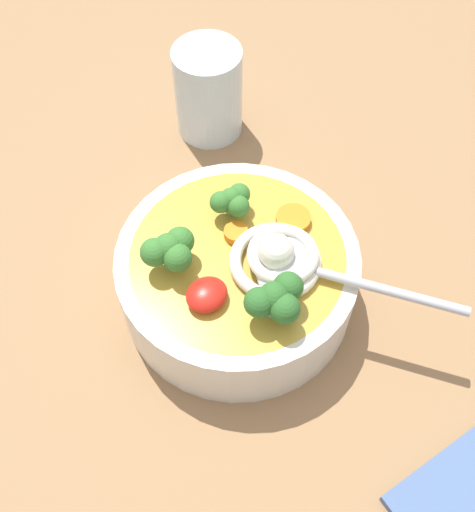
% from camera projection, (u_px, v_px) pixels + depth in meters
% --- Properties ---
extents(table_slab, '(1.22, 1.22, 0.04)m').
position_uv_depth(table_slab, '(264.00, 332.00, 0.57)').
color(table_slab, '#936D47').
rests_on(table_slab, ground).
extents(soup_bowl, '(0.20, 0.20, 0.06)m').
position_uv_depth(soup_bowl, '(238.00, 276.00, 0.54)').
color(soup_bowl, silver).
rests_on(soup_bowl, table_slab).
extents(noodle_pile, '(0.08, 0.08, 0.03)m').
position_uv_depth(noodle_pile, '(277.00, 257.00, 0.50)').
color(noodle_pile, silver).
rests_on(noodle_pile, soup_bowl).
extents(soup_spoon, '(0.12, 0.17, 0.02)m').
position_uv_depth(soup_spoon, '(297.00, 266.00, 0.50)').
color(soup_spoon, '#B7B7BC').
rests_on(soup_spoon, soup_bowl).
extents(chili_sauce_dollop, '(0.03, 0.03, 0.02)m').
position_uv_depth(chili_sauce_dollop, '(207.00, 295.00, 0.48)').
color(chili_sauce_dollop, red).
rests_on(chili_sauce_dollop, soup_bowl).
extents(broccoli_floret_left, '(0.05, 0.04, 0.04)m').
position_uv_depth(broccoli_floret_left, '(276.00, 300.00, 0.46)').
color(broccoli_floret_left, '#7A9E60').
rests_on(broccoli_floret_left, soup_bowl).
extents(broccoli_floret_beside_noodles, '(0.05, 0.04, 0.04)m').
position_uv_depth(broccoli_floret_beside_noodles, '(170.00, 250.00, 0.49)').
color(broccoli_floret_beside_noodles, '#7A9E60').
rests_on(broccoli_floret_beside_noodles, soup_bowl).
extents(broccoli_floret_rear, '(0.04, 0.03, 0.03)m').
position_uv_depth(broccoli_floret_rear, '(232.00, 201.00, 0.52)').
color(broccoli_floret_rear, '#7A9E60').
rests_on(broccoli_floret_rear, soup_bowl).
extents(carrot_slice_beside_chili, '(0.03, 0.03, 0.01)m').
position_uv_depth(carrot_slice_beside_chili, '(293.00, 219.00, 0.53)').
color(carrot_slice_beside_chili, orange).
rests_on(carrot_slice_beside_chili, soup_bowl).
extents(carrot_slice_near_spoon, '(0.02, 0.02, 0.01)m').
position_uv_depth(carrot_slice_near_spoon, '(236.00, 233.00, 0.52)').
color(carrot_slice_near_spoon, orange).
rests_on(carrot_slice_near_spoon, soup_bowl).
extents(drinking_glass, '(0.07, 0.07, 0.10)m').
position_uv_depth(drinking_glass, '(208.00, 92.00, 0.64)').
color(drinking_glass, silver).
rests_on(drinking_glass, table_slab).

